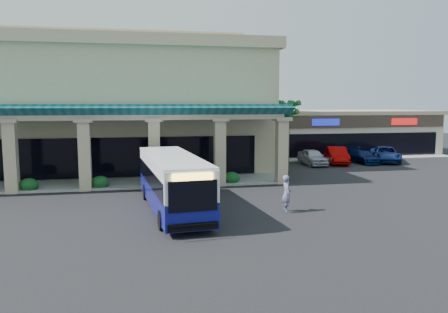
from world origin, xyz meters
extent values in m
plane|color=black|center=(0.00, 0.00, 0.00)|extent=(110.00, 110.00, 0.00)
imported|color=slate|center=(3.57, -2.87, 0.99)|extent=(0.49, 0.73, 1.97)
imported|color=#AFB1C1|center=(11.91, 13.67, 0.75)|extent=(1.83, 4.41, 1.49)
imported|color=#940301|center=(14.52, 14.06, 0.80)|extent=(2.92, 5.15, 1.61)
imported|color=#021546|center=(17.15, 13.99, 0.64)|extent=(2.18, 4.54, 1.28)
imported|color=navy|center=(19.74, 14.25, 0.76)|extent=(4.52, 6.00, 1.51)
camera|label=1|loc=(-4.04, -24.38, 5.70)|focal=35.00mm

